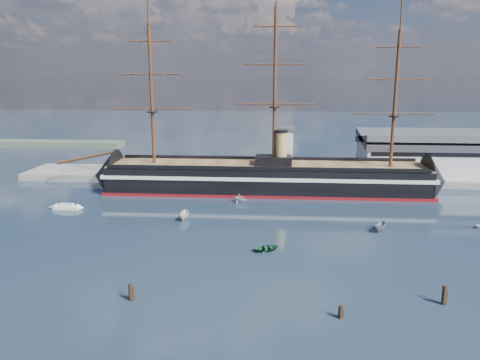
{
  "coord_description": "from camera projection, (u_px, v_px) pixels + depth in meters",
  "views": [
    {
      "loc": [
        0.35,
        -68.82,
        33.14
      ],
      "look_at": [
        -8.05,
        35.0,
        9.0
      ],
      "focal_mm": 35.0,
      "sensor_mm": 36.0,
      "label": 1
    }
  ],
  "objects": [
    {
      "name": "quay_tower",
      "position": [
        286.0,
        150.0,
        142.78
      ],
      "size": [
        5.0,
        5.0,
        15.0
      ],
      "color": "silver",
      "rests_on": "ground"
    },
    {
      "name": "quay",
      "position": [
        307.0,
        180.0,
        147.35
      ],
      "size": [
        180.0,
        18.0,
        2.0
      ],
      "primitive_type": "cube",
      "color": "slate",
      "rests_on": "ground"
    },
    {
      "name": "motorboat_b",
      "position": [
        267.0,
        251.0,
        88.81
      ],
      "size": [
        2.49,
        3.32,
        1.44
      ],
      "primitive_type": "imported",
      "rotation": [
        0.0,
        0.0,
        2.03
      ],
      "color": "#184F2F",
      "rests_on": "ground"
    },
    {
      "name": "motorboat_c",
      "position": [
        380.0,
        231.0,
        99.63
      ],
      "size": [
        5.92,
        4.27,
        2.23
      ],
      "primitive_type": "imported",
      "rotation": [
        0.0,
        0.0,
        -0.45
      ],
      "color": "gray",
      "rests_on": "ground"
    },
    {
      "name": "ground",
      "position": [
        275.0,
        212.0,
        113.18
      ],
      "size": [
        600.0,
        600.0,
        0.0
      ],
      "primitive_type": "plane",
      "color": "#192639",
      "rests_on": "ground"
    },
    {
      "name": "piling_near_right",
      "position": [
        443.0,
        304.0,
        68.24
      ],
      "size": [
        0.64,
        0.64,
        3.64
      ],
      "primitive_type": "cylinder",
      "color": "black",
      "rests_on": "ground"
    },
    {
      "name": "motorboat_a",
      "position": [
        184.0,
        220.0,
        107.49
      ],
      "size": [
        5.77,
        2.17,
        2.3
      ],
      "primitive_type": "imported",
      "rotation": [
        0.0,
        0.0,
        0.01
      ],
      "color": "white",
      "rests_on": "ground"
    },
    {
      "name": "warehouse",
      "position": [
        463.0,
        155.0,
        145.66
      ],
      "size": [
        63.0,
        21.0,
        11.6
      ],
      "color": "#B7BABC",
      "rests_on": "ground"
    },
    {
      "name": "warship",
      "position": [
        260.0,
        177.0,
        132.03
      ],
      "size": [
        112.94,
        16.99,
        53.94
      ],
      "rotation": [
        0.0,
        0.0,
        0.01
      ],
      "color": "black",
      "rests_on": "ground"
    },
    {
      "name": "piling_near_mid",
      "position": [
        340.0,
        318.0,
        64.44
      ],
      "size": [
        0.64,
        0.64,
        2.61
      ],
      "primitive_type": "cylinder",
      "color": "black",
      "rests_on": "ground"
    },
    {
      "name": "piling_near_left",
      "position": [
        131.0,
        300.0,
        69.44
      ],
      "size": [
        0.64,
        0.64,
        3.39
      ],
      "primitive_type": "cylinder",
      "color": "black",
      "rests_on": "ground"
    },
    {
      "name": "motorboat_d",
      "position": [
        240.0,
        202.0,
        121.66
      ],
      "size": [
        6.42,
        7.25,
        2.5
      ],
      "primitive_type": "imported",
      "rotation": [
        0.0,
        0.0,
        0.94
      ],
      "color": "silver",
      "rests_on": "ground"
    },
    {
      "name": "sailboat",
      "position": [
        67.0,
        207.0,
        115.44
      ],
      "size": [
        6.56,
        2.22,
        10.36
      ],
      "rotation": [
        0.0,
        0.0,
        -0.05
      ],
      "color": "silver",
      "rests_on": "ground"
    }
  ]
}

